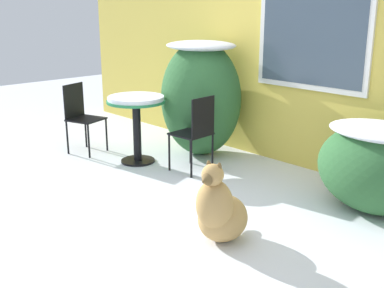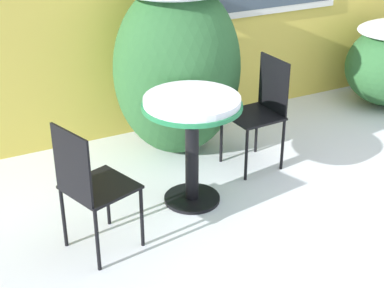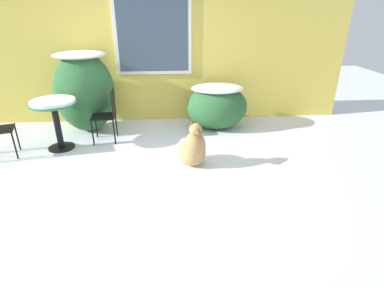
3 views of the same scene
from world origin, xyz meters
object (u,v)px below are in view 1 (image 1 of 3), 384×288
patio_table (136,110)px  patio_chair_far_side (82,115)px  dog (220,212)px  patio_chair_near_table (195,130)px

patio_table → patio_chair_far_side: size_ratio=0.92×
patio_table → dog: bearing=-19.9°
patio_chair_near_table → dog: size_ratio=1.24×
patio_chair_far_side → dog: (2.94, -0.51, -0.23)m
patio_chair_near_table → patio_chair_far_side: (-1.58, -0.52, 0.00)m
patio_table → patio_chair_near_table: (0.75, 0.26, -0.16)m
patio_table → patio_chair_near_table: patio_chair_near_table is taller
patio_table → patio_chair_near_table: bearing=19.4°
patio_chair_near_table → patio_chair_far_side: size_ratio=1.00×
patio_table → patio_chair_far_side: patio_chair_far_side is taller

